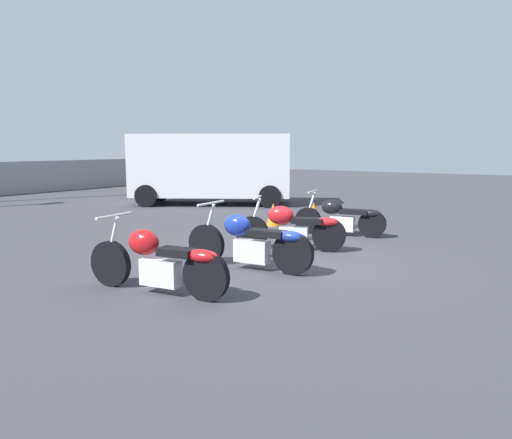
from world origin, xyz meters
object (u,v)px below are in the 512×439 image
object	(u,v)px
motorcycle_slot_1	(250,242)
motorcycle_slot_2	(292,227)
motorcycle_slot_3	(342,217)
parked_van	(211,166)
traffic_cone_far	(273,214)
motorcycle_slot_0	(158,261)
traffic_cone_near	(314,211)

from	to	relation	value
motorcycle_slot_1	motorcycle_slot_2	world-z (taller)	motorcycle_slot_1
motorcycle_slot_3	parked_van	xyz separation A→B (m)	(3.04, 6.03, 0.86)
traffic_cone_far	motorcycle_slot_2	bearing A→B (deg)	-141.02
traffic_cone_far	motorcycle_slot_0	bearing A→B (deg)	-162.24
motorcycle_slot_0	traffic_cone_near	world-z (taller)	motorcycle_slot_0
motorcycle_slot_3	parked_van	world-z (taller)	parked_van
motorcycle_slot_2	traffic_cone_near	distance (m)	3.79
motorcycle_slot_1	motorcycle_slot_2	size ratio (longest dim) A/B	1.13
traffic_cone_near	motorcycle_slot_1	bearing A→B (deg)	-162.75
motorcycle_slot_0	traffic_cone_near	bearing A→B (deg)	3.10
motorcycle_slot_3	traffic_cone_near	size ratio (longest dim) A/B	4.13
motorcycle_slot_2	motorcycle_slot_0	bearing A→B (deg)	157.80
motorcycle_slot_0	parked_van	world-z (taller)	parked_van
motorcycle_slot_1	parked_van	world-z (taller)	parked_van
motorcycle_slot_3	traffic_cone_far	distance (m)	1.97
motorcycle_slot_1	motorcycle_slot_3	size ratio (longest dim) A/B	1.12
parked_van	traffic_cone_near	size ratio (longest dim) A/B	11.37
motorcycle_slot_0	traffic_cone_near	size ratio (longest dim) A/B	4.51
motorcycle_slot_0	motorcycle_slot_1	distance (m)	1.73
motorcycle_slot_0	motorcycle_slot_3	size ratio (longest dim) A/B	1.09
traffic_cone_far	traffic_cone_near	bearing A→B (deg)	-18.53
motorcycle_slot_2	parked_van	bearing A→B (deg)	28.62
motorcycle_slot_1	motorcycle_slot_3	world-z (taller)	motorcycle_slot_1
parked_van	traffic_cone_near	distance (m)	4.85
traffic_cone_near	parked_van	bearing A→B (deg)	72.45
motorcycle_slot_1	traffic_cone_far	xyz separation A→B (m)	(3.86, 2.01, -0.16)
parked_van	traffic_cone_far	bearing A→B (deg)	-154.36
motorcycle_slot_1	motorcycle_slot_3	distance (m)	3.50
parked_van	motorcycle_slot_0	bearing A→B (deg)	-175.61
motorcycle_slot_2	traffic_cone_near	bearing A→B (deg)	0.23
motorcycle_slot_0	motorcycle_slot_3	world-z (taller)	motorcycle_slot_0
traffic_cone_far	motorcycle_slot_3	bearing A→B (deg)	-100.35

